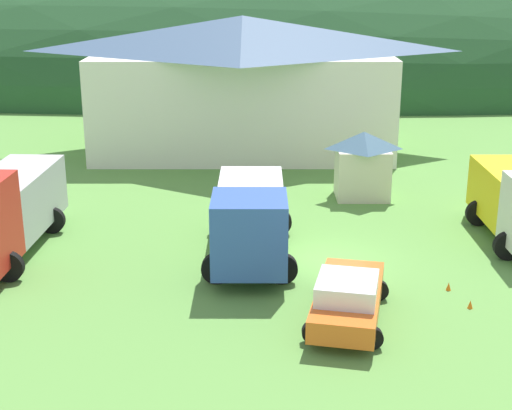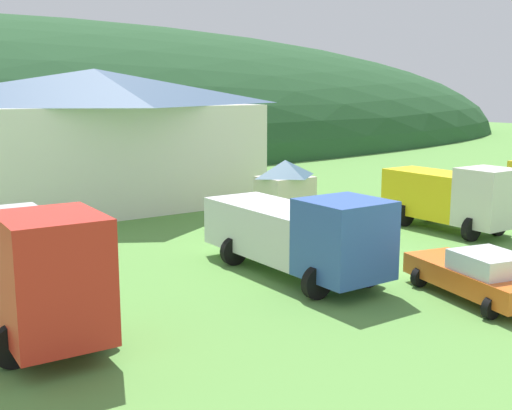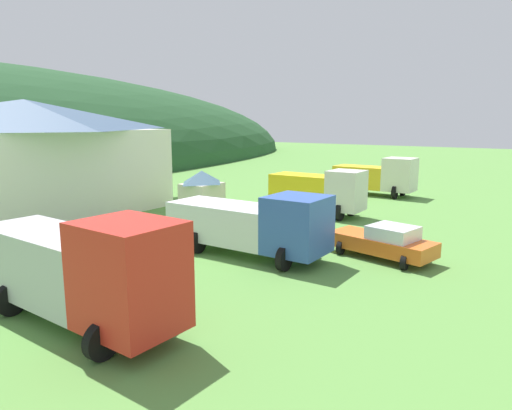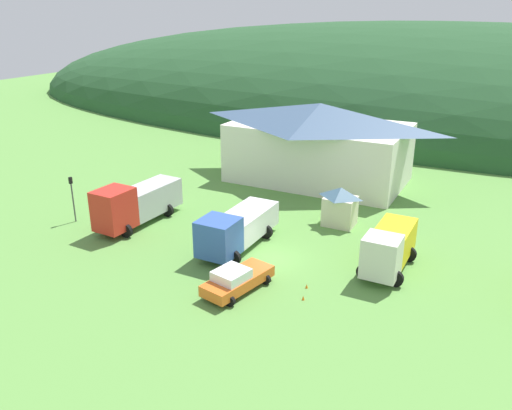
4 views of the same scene
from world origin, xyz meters
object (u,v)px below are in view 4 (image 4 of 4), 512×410
(service_pickup_orange, at_px, (236,279))
(traffic_cone_mid_row, at_px, (303,300))
(traffic_light_west, at_px, (72,194))
(traffic_cone_near_pickup, at_px, (307,288))
(box_truck_blue, at_px, (236,228))
(flatbed_truck_yellow, at_px, (389,247))
(depot_building, at_px, (319,141))
(play_shed_cream, at_px, (340,206))
(crane_truck_red, at_px, (135,203))

(service_pickup_orange, distance_m, traffic_cone_mid_row, 4.33)
(traffic_light_west, bearing_deg, traffic_cone_mid_row, -7.17)
(traffic_cone_near_pickup, bearing_deg, box_truck_blue, 156.25)
(flatbed_truck_yellow, bearing_deg, traffic_cone_near_pickup, -39.32)
(depot_building, bearing_deg, flatbed_truck_yellow, -55.10)
(flatbed_truck_yellow, relative_size, traffic_light_west, 1.69)
(depot_building, xyz_separation_m, service_pickup_orange, (3.66, -23.42, -3.24))
(box_truck_blue, bearing_deg, traffic_cone_mid_row, 58.58)
(box_truck_blue, bearing_deg, traffic_cone_near_pickup, 66.44)
(flatbed_truck_yellow, relative_size, traffic_cone_mid_row, 11.64)
(flatbed_truck_yellow, height_order, traffic_cone_near_pickup, flatbed_truck_yellow)
(depot_building, bearing_deg, traffic_cone_mid_row, -70.86)
(traffic_light_west, xyz_separation_m, traffic_cone_near_pickup, (21.27, -1.30, -2.40))
(traffic_light_west, distance_m, traffic_cone_mid_row, 21.93)
(traffic_light_west, bearing_deg, play_shed_cream, 25.70)
(flatbed_truck_yellow, xyz_separation_m, traffic_cone_near_pickup, (-3.91, -4.76, -1.73))
(depot_building, xyz_separation_m, box_truck_blue, (0.57, -18.01, -2.44))
(service_pickup_orange, xyz_separation_m, traffic_light_west, (-17.49, 3.68, 1.57))
(play_shed_cream, distance_m, traffic_cone_near_pickup, 11.02)
(play_shed_cream, height_order, traffic_cone_near_pickup, play_shed_cream)
(traffic_cone_near_pickup, bearing_deg, crane_truck_red, 169.01)
(box_truck_blue, bearing_deg, service_pickup_orange, 29.91)
(box_truck_blue, xyz_separation_m, traffic_cone_mid_row, (7.22, -4.45, -1.63))
(flatbed_truck_yellow, bearing_deg, depot_building, -145.03)
(play_shed_cream, height_order, flatbed_truck_yellow, play_shed_cream)
(traffic_cone_near_pickup, bearing_deg, depot_building, 109.47)
(play_shed_cream, xyz_separation_m, service_pickup_orange, (-2.22, -13.17, -0.84))
(depot_building, height_order, box_truck_blue, depot_building)
(play_shed_cream, relative_size, flatbed_truck_yellow, 0.49)
(box_truck_blue, relative_size, service_pickup_orange, 1.55)
(play_shed_cream, xyz_separation_m, box_truck_blue, (-5.31, -7.76, -0.04))
(crane_truck_red, relative_size, traffic_cone_near_pickup, 14.54)
(crane_truck_red, xyz_separation_m, box_truck_blue, (9.47, -0.15, -0.27))
(box_truck_blue, xyz_separation_m, traffic_light_west, (-14.41, -1.72, 0.77))
(box_truck_blue, height_order, traffic_light_west, traffic_light_west)
(depot_building, distance_m, traffic_cone_mid_row, 24.12)
(traffic_cone_near_pickup, bearing_deg, traffic_light_west, 176.51)
(traffic_light_west, distance_m, traffic_cone_near_pickup, 21.44)
(flatbed_truck_yellow, xyz_separation_m, traffic_light_west, (-25.18, -3.47, 0.67))
(depot_building, xyz_separation_m, traffic_cone_mid_row, (7.80, -22.46, -4.07))
(play_shed_cream, distance_m, service_pickup_orange, 13.38)
(play_shed_cream, xyz_separation_m, flatbed_truck_yellow, (5.47, -6.02, 0.06))
(crane_truck_red, bearing_deg, flatbed_truck_yellow, 96.95)
(crane_truck_red, bearing_deg, service_pickup_orange, 68.58)
(play_shed_cream, relative_size, traffic_light_west, 0.83)
(play_shed_cream, relative_size, box_truck_blue, 0.39)
(depot_building, distance_m, play_shed_cream, 12.06)
(depot_building, bearing_deg, service_pickup_orange, -81.12)
(traffic_cone_near_pickup, bearing_deg, service_pickup_orange, -147.75)
(traffic_cone_mid_row, bearing_deg, box_truck_blue, 148.39)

